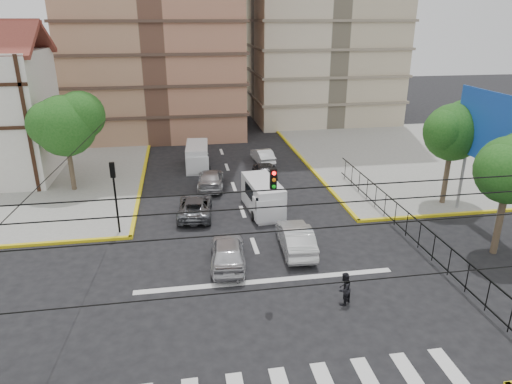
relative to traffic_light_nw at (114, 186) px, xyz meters
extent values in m
plane|color=black|center=(7.80, -7.80, -3.11)|extent=(160.00, 160.00, 0.00)
cube|color=gray|center=(27.80, 12.20, -3.04)|extent=(26.00, 26.00, 0.15)
cube|color=silver|center=(7.80, -6.60, -3.11)|extent=(13.00, 0.40, 0.01)
cylinder|color=slate|center=(22.30, -3.80, -0.96)|extent=(0.20, 0.20, 4.00)
cylinder|color=slate|center=(22.30, 0.20, -0.96)|extent=(0.20, 0.20, 4.00)
cube|color=silver|center=(22.30, -1.80, 3.04)|extent=(0.25, 6.00, 4.00)
cube|color=blue|center=(22.10, -1.80, 3.04)|extent=(0.08, 6.20, 4.20)
cylinder|color=#473828|center=(20.80, -5.80, -1.01)|extent=(0.36, 0.36, 4.20)
sphere|color=#1B4F16|center=(20.80, -5.80, 1.73)|extent=(3.60, 3.60, 3.60)
sphere|color=#1B4F16|center=(20.08, -6.10, 1.91)|extent=(2.70, 2.70, 2.70)
cylinder|color=#473828|center=(21.80, 1.20, -0.87)|extent=(0.36, 0.36, 4.48)
sphere|color=#1B4F16|center=(21.80, 1.20, 2.05)|extent=(3.80, 3.80, 3.80)
sphere|color=#1B4F16|center=(22.75, 1.50, 2.62)|extent=(3.04, 3.04, 3.04)
sphere|color=#1B4F16|center=(21.04, 0.90, 2.24)|extent=(2.85, 2.85, 2.85)
cylinder|color=#473828|center=(-4.20, 8.20, -1.01)|extent=(0.36, 0.36, 4.20)
sphere|color=#1B4F16|center=(-4.20, 8.20, 1.89)|extent=(4.40, 4.40, 4.40)
sphere|color=#1B4F16|center=(-3.10, 8.50, 2.55)|extent=(3.52, 3.52, 3.52)
sphere|color=#1B4F16|center=(-5.08, 7.90, 2.11)|extent=(3.30, 3.30, 3.30)
cylinder|color=black|center=(0.00, 0.00, -1.21)|extent=(0.12, 0.12, 3.50)
cube|color=black|center=(0.00, 0.00, 0.99)|extent=(0.28, 0.22, 0.90)
sphere|color=#FF0C0C|center=(0.00, 0.00, 1.29)|extent=(0.17, 0.17, 0.17)
cube|color=black|center=(7.80, -7.80, 2.69)|extent=(0.28, 0.22, 0.90)
cylinder|color=black|center=(7.80, -16.80, 3.14)|extent=(18.00, 0.03, 0.03)
cube|color=silver|center=(9.17, 2.17, -2.05)|extent=(2.31, 4.79, 2.13)
cube|color=silver|center=(9.17, 0.32, -2.19)|extent=(1.86, 1.28, 1.48)
cube|color=black|center=(9.17, 0.00, -1.68)|extent=(1.71, 0.27, 0.83)
cylinder|color=black|center=(8.30, 0.69, -2.79)|extent=(0.25, 0.65, 0.65)
cylinder|color=black|center=(10.05, 0.69, -2.79)|extent=(0.25, 0.65, 0.65)
cylinder|color=black|center=(8.30, 3.65, -2.79)|extent=(0.25, 0.65, 0.65)
cylinder|color=black|center=(10.05, 3.65, -2.79)|extent=(0.25, 0.65, 0.65)
cube|color=silver|center=(5.27, 12.48, -2.07)|extent=(2.11, 4.65, 2.09)
cube|color=silver|center=(5.27, 10.66, -2.20)|extent=(1.79, 1.20, 1.45)
cube|color=black|center=(5.27, 10.34, -1.70)|extent=(1.68, 0.21, 0.82)
cylinder|color=black|center=(4.41, 11.02, -2.79)|extent=(0.25, 0.64, 0.64)
cylinder|color=black|center=(6.13, 11.02, -2.79)|extent=(0.25, 0.64, 0.64)
cylinder|color=black|center=(4.41, 13.93, -2.79)|extent=(0.25, 0.64, 0.64)
cylinder|color=black|center=(6.13, 13.93, -2.79)|extent=(0.25, 0.64, 0.64)
imported|color=silver|center=(6.07, -4.64, -2.35)|extent=(2.18, 4.63, 1.53)
imported|color=silver|center=(9.99, -3.68, -2.35)|extent=(1.87, 4.71, 1.53)
imported|color=#5B5D63|center=(4.64, 2.13, -2.47)|extent=(2.57, 4.83, 1.29)
imported|color=#A4A5A9|center=(6.04, 7.33, -2.42)|extent=(2.42, 4.93, 1.38)
imported|color=#262528|center=(10.46, 8.36, -2.36)|extent=(2.07, 4.50, 1.50)
imported|color=white|center=(11.13, 13.01, -2.47)|extent=(1.75, 4.04, 1.29)
imported|color=black|center=(10.88, -9.07, -2.32)|extent=(0.98, 0.95, 1.58)
camera|label=1|loc=(4.04, -25.86, 9.12)|focal=32.00mm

